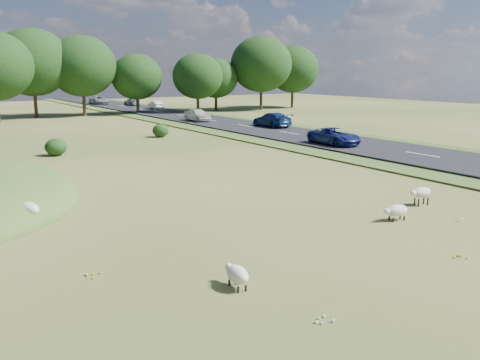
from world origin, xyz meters
name	(u,v)px	position (x,y,z in m)	size (l,w,h in m)	color
ground	(99,158)	(0.00, 20.00, 0.00)	(160.00, 160.00, 0.00)	#325219
road	(255,128)	(20.00, 30.00, 0.12)	(8.00, 150.00, 0.25)	black
treeline	(0,67)	(-1.06, 55.44, 6.57)	(96.28, 14.66, 11.70)	black
sheep_0	(29,209)	(-7.57, 4.90, 0.67)	(0.95, 1.38, 0.96)	beige
sheep_1	(396,211)	(5.67, -2.55, 0.44)	(1.24, 0.65, 0.70)	beige
sheep_2	(421,193)	(8.65, -1.34, 0.61)	(1.22, 0.61, 0.87)	beige
sheep_3	(237,274)	(-3.73, -5.09, 0.43)	(0.59, 1.20, 0.68)	beige
car_0	(99,100)	(18.10, 78.30, 0.96)	(2.37, 5.15, 1.43)	#A2A5AA
car_1	(132,102)	(21.90, 71.73, 0.89)	(1.80, 4.42, 1.28)	#9FA1A6
car_3	(155,105)	(21.90, 61.54, 0.87)	(1.31, 3.74, 1.23)	white
car_4	(334,136)	(18.10, 15.36, 0.92)	(2.24, 4.86, 1.35)	navy
car_5	(197,115)	(18.10, 39.75, 1.01)	(1.79, 4.45, 1.52)	silver
car_6	(272,120)	(21.90, 29.64, 1.01)	(2.13, 5.24, 1.52)	navy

